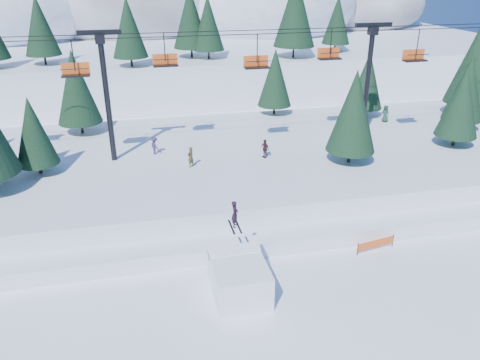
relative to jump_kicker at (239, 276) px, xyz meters
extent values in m
plane|color=white|center=(2.05, -1.96, -1.13)|extent=(160.00, 160.00, 0.00)
cube|color=white|center=(2.05, 16.04, 0.12)|extent=(70.00, 22.00, 2.50)
cube|color=white|center=(2.05, 6.04, -0.58)|extent=(70.00, 6.00, 1.10)
cube|color=white|center=(2.05, 66.04, 1.87)|extent=(110.00, 60.00, 6.00)
ellipsoid|color=white|center=(20.05, 68.04, 10.29)|extent=(34.00, 30.60, 19.72)
ellipsoid|color=#605B59|center=(40.05, 74.04, 9.00)|extent=(30.00, 27.00, 15.00)
cylinder|color=black|center=(-4.91, 37.58, 5.43)|extent=(0.26, 0.26, 1.12)
cone|color=#1A3B22|center=(-4.91, 37.58, 9.42)|extent=(4.15, 4.15, 6.86)
cylinder|color=black|center=(5.05, 40.81, 5.42)|extent=(0.26, 0.26, 1.10)
cone|color=#1A3B22|center=(5.05, 40.81, 9.35)|extent=(4.09, 4.09, 6.77)
cylinder|color=black|center=(16.15, 39.20, 5.60)|extent=(0.26, 0.26, 1.46)
cone|color=#1A3B22|center=(16.15, 39.20, 10.80)|extent=(5.41, 5.41, 8.95)
cylinder|color=black|center=(-15.29, 41.28, 5.44)|extent=(0.26, 0.26, 1.14)
cone|color=#1A3B22|center=(-15.29, 41.28, 9.50)|extent=(4.22, 4.22, 6.99)
cylinder|color=black|center=(23.58, 42.74, 5.40)|extent=(0.26, 0.26, 1.05)
cone|color=#1A3B22|center=(23.58, 42.74, 9.15)|extent=(3.90, 3.90, 6.45)
cylinder|color=black|center=(2.99, 42.21, 5.50)|extent=(0.26, 0.26, 1.25)
cone|color=#1A3B22|center=(2.99, 42.21, 9.96)|extent=(4.64, 4.64, 7.68)
cube|color=white|center=(0.00, -0.12, -0.11)|extent=(3.01, 3.71, 2.03)
cube|color=white|center=(0.00, 1.47, 0.95)|extent=(3.01, 1.30, 0.72)
imported|color=black|center=(0.10, 1.48, 3.20)|extent=(0.54, 0.67, 1.59)
cube|color=black|center=(-0.10, 1.48, 2.39)|extent=(0.11, 1.65, 0.03)
cube|color=black|center=(0.30, 1.48, 2.39)|extent=(0.11, 1.65, 0.03)
cylinder|color=black|center=(-6.95, 16.04, 6.37)|extent=(0.44, 0.44, 10.00)
cube|color=black|center=(-6.95, 16.04, 11.47)|extent=(3.20, 0.35, 0.35)
cube|color=black|center=(-6.95, 16.04, 11.02)|extent=(0.70, 0.70, 0.70)
cylinder|color=black|center=(15.05, 16.04, 6.37)|extent=(0.44, 0.44, 10.00)
cube|color=black|center=(15.05, 16.04, 11.47)|extent=(3.20, 0.35, 0.35)
cube|color=black|center=(15.05, 16.04, 11.02)|extent=(0.70, 0.70, 0.70)
cylinder|color=black|center=(4.05, 14.84, 11.17)|extent=(46.00, 0.06, 0.06)
cylinder|color=black|center=(4.05, 17.24, 11.17)|extent=(46.00, 0.06, 0.06)
cylinder|color=black|center=(-8.88, 14.84, 10.07)|extent=(0.08, 0.08, 2.20)
cube|color=black|center=(-8.88, 14.84, 8.62)|extent=(2.00, 0.75, 0.12)
cube|color=#DD561A|center=(-8.88, 15.22, 9.07)|extent=(2.00, 0.10, 0.85)
cylinder|color=black|center=(-8.88, 14.49, 9.17)|extent=(2.00, 0.06, 0.06)
cylinder|color=black|center=(-2.19, 17.24, 10.07)|extent=(0.08, 0.08, 2.20)
cube|color=black|center=(-2.19, 17.24, 8.62)|extent=(2.00, 0.75, 0.12)
cube|color=#DD561A|center=(-2.19, 17.62, 9.07)|extent=(2.00, 0.10, 0.85)
cylinder|color=black|center=(-2.19, 16.89, 9.17)|extent=(2.00, 0.06, 0.06)
cylinder|color=black|center=(4.77, 14.84, 10.07)|extent=(0.08, 0.08, 2.20)
cube|color=black|center=(4.77, 14.84, 8.62)|extent=(2.00, 0.75, 0.12)
cube|color=#DD561A|center=(4.77, 15.22, 9.07)|extent=(2.00, 0.10, 0.85)
cylinder|color=black|center=(4.77, 14.49, 9.17)|extent=(2.00, 0.06, 0.06)
cylinder|color=black|center=(11.89, 17.24, 10.07)|extent=(0.08, 0.08, 2.20)
cube|color=black|center=(11.89, 17.24, 8.62)|extent=(2.00, 0.75, 0.12)
cube|color=#DD561A|center=(11.89, 17.62, 9.07)|extent=(2.00, 0.10, 0.85)
cylinder|color=black|center=(11.89, 16.89, 9.17)|extent=(2.00, 0.06, 0.06)
cylinder|color=black|center=(18.62, 14.84, 10.07)|extent=(0.08, 0.08, 2.20)
cube|color=black|center=(18.62, 14.84, 8.62)|extent=(2.00, 0.75, 0.12)
cube|color=#DD561A|center=(18.62, 15.22, 9.07)|extent=(2.00, 0.10, 0.85)
cylinder|color=black|center=(18.62, 14.49, 9.17)|extent=(2.00, 0.06, 0.06)
cylinder|color=black|center=(22.37, 12.87, 1.85)|extent=(0.26, 0.26, 0.96)
cone|color=#1A3B22|center=(22.37, 12.87, 5.29)|extent=(3.57, 3.57, 5.91)
cylinder|color=black|center=(25.82, 16.84, 1.87)|extent=(0.26, 0.26, 1.00)
cone|color=#1A3B22|center=(25.82, 16.84, 5.44)|extent=(3.71, 3.71, 6.13)
cylinder|color=black|center=(29.62, 20.88, 2.08)|extent=(0.26, 0.26, 1.41)
cone|color=#1A3B22|center=(29.62, 20.88, 7.11)|extent=(5.24, 5.24, 8.66)
cylinder|color=black|center=(18.72, 22.96, 1.84)|extent=(0.26, 0.26, 0.94)
cone|color=#1A3B22|center=(18.72, 22.96, 5.22)|extent=(3.51, 3.51, 5.80)
cylinder|color=black|center=(-10.06, 23.74, 1.92)|extent=(0.26, 0.26, 1.10)
cone|color=#1A3B22|center=(-10.06, 23.74, 5.84)|extent=(4.07, 4.07, 6.74)
cylinder|color=black|center=(9.65, 25.88, 1.85)|extent=(0.26, 0.26, 0.97)
cone|color=#1A3B22|center=(9.65, 25.88, 5.30)|extent=(3.59, 3.59, 5.93)
cylinder|color=black|center=(-12.43, 14.43, 1.79)|extent=(0.26, 0.26, 0.84)
cone|color=#1A3B22|center=(-12.43, 14.43, 4.79)|extent=(3.12, 3.12, 5.16)
cylinder|color=black|center=(11.68, 11.35, 1.90)|extent=(0.26, 0.26, 1.05)
cone|color=#1A3B22|center=(11.68, 11.35, 5.65)|extent=(3.90, 3.90, 6.45)
imported|color=#1E3930|center=(19.89, 20.61, 2.23)|extent=(0.91, 1.00, 1.72)
imported|color=#29243B|center=(-15.16, 14.23, 2.16)|extent=(0.97, 0.97, 1.58)
imported|color=#3B1B23|center=(5.27, 13.80, 2.16)|extent=(0.79, 1.00, 1.59)
imported|color=#493C1F|center=(-0.98, 13.14, 2.21)|extent=(0.72, 0.71, 1.68)
imported|color=#35254F|center=(-3.58, 16.60, 2.12)|extent=(0.94, 1.12, 1.50)
cylinder|color=black|center=(8.28, 2.05, -0.68)|extent=(0.06, 0.06, 0.90)
cylinder|color=black|center=(11.04, 2.53, -0.68)|extent=(0.06, 0.06, 0.90)
cube|color=#DD561A|center=(9.66, 2.29, -0.58)|extent=(2.77, 0.52, 0.55)
cylinder|color=black|center=(10.55, 4.26, -0.68)|extent=(0.06, 0.06, 0.90)
cylinder|color=black|center=(13.28, 4.89, -0.68)|extent=(0.06, 0.06, 0.90)
cube|color=#DD561A|center=(11.92, 4.57, -0.58)|extent=(2.74, 0.67, 0.55)
camera|label=1|loc=(-4.69, -21.12, 15.85)|focal=35.00mm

